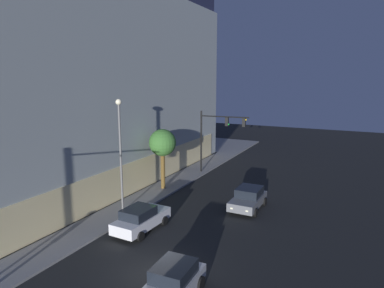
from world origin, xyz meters
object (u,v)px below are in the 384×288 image
object	(u,v)px
street_lamp_sidewalk	(120,143)
modern_building	(32,77)
sidewalk_tree	(163,144)
car_silver	(172,283)
car_grey	(248,198)
traffic_light_far_corner	(218,130)
car_white	(141,219)

from	to	relation	value
street_lamp_sidewalk	modern_building	bearing A→B (deg)	69.46
modern_building	sidewalk_tree	xyz separation A→B (m)	(0.03, -16.51, -5.98)
car_silver	car_grey	xyz separation A→B (m)	(12.68, 0.27, -0.01)
street_lamp_sidewalk	sidewalk_tree	bearing A→B (deg)	1.88
modern_building	sidewalk_tree	size ratio (longest dim) A/B	6.11
traffic_light_far_corner	car_grey	distance (m)	10.77
car_silver	car_white	xyz separation A→B (m)	(5.53, 5.59, -0.01)
car_white	traffic_light_far_corner	bearing A→B (deg)	2.29
street_lamp_sidewalk	traffic_light_far_corner	bearing A→B (deg)	-10.11
sidewalk_tree	car_white	world-z (taller)	sidewalk_tree
car_grey	street_lamp_sidewalk	bearing A→B (deg)	122.49
sidewalk_tree	car_white	bearing A→B (deg)	-158.65
street_lamp_sidewalk	car_silver	distance (m)	12.24
car_grey	traffic_light_far_corner	bearing A→B (deg)	36.39
car_white	car_grey	bearing A→B (deg)	-36.64
modern_building	car_white	xyz separation A→B (m)	(-8.13, -19.70, -9.50)
street_lamp_sidewalk	car_silver	xyz separation A→B (m)	(-7.39, -8.58, -4.64)
sidewalk_tree	car_white	distance (m)	9.45
modern_building	car_silver	world-z (taller)	modern_building
car_silver	car_white	distance (m)	7.86
car_silver	car_white	bearing A→B (deg)	45.33
modern_building	car_white	bearing A→B (deg)	-112.42
traffic_light_far_corner	street_lamp_sidewalk	bearing A→B (deg)	169.89
car_white	car_silver	bearing A→B (deg)	-134.67
car_silver	car_grey	size ratio (longest dim) A/B	1.00
car_silver	car_grey	bearing A→B (deg)	1.22
car_white	car_grey	size ratio (longest dim) A/B	1.07
traffic_light_far_corner	car_grey	bearing A→B (deg)	-143.61
modern_building	car_silver	distance (m)	30.27
street_lamp_sidewalk	car_silver	world-z (taller)	street_lamp_sidewalk
street_lamp_sidewalk	car_grey	distance (m)	10.89
street_lamp_sidewalk	car_grey	size ratio (longest dim) A/B	2.02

